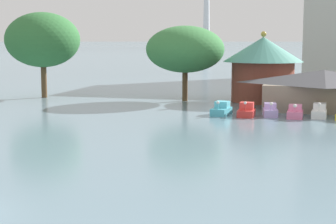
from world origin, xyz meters
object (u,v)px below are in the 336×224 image
pedal_boat_pink (295,112)px  shoreline_tree_mid (185,49)px  pedal_boat_cyan (221,110)px  boathouse (324,89)px  shoreline_tree_tall_left (43,40)px  pedal_boat_lavender (270,111)px  pedal_boat_white (319,112)px  pedal_boat_red (246,111)px  green_roof_pavilion (263,65)px

pedal_boat_pink → shoreline_tree_mid: 18.77m
pedal_boat_cyan → boathouse: 12.33m
pedal_boat_pink → boathouse: size_ratio=0.21×
pedal_boat_cyan → boathouse: (10.38, 6.40, 1.79)m
shoreline_tree_tall_left → pedal_boat_lavender: bearing=-17.9°
pedal_boat_lavender → pedal_boat_pink: 2.55m
pedal_boat_white → boathouse: (0.53, 5.82, 1.77)m
pedal_boat_cyan → pedal_boat_pink: bearing=98.1°
pedal_boat_lavender → shoreline_tree_tall_left: bearing=-115.8°
pedal_boat_lavender → pedal_boat_white: size_ratio=0.95×
boathouse → shoreline_tree_tall_left: 36.51m
pedal_boat_cyan → pedal_boat_red: bearing=87.2°
pedal_boat_red → boathouse: size_ratio=0.19×
pedal_boat_pink → pedal_boat_cyan: bearing=-89.5°
pedal_boat_pink → shoreline_tree_mid: bearing=-127.8°
pedal_boat_white → boathouse: boathouse is taller
pedal_boat_cyan → shoreline_tree_mid: (-6.38, 11.08, 5.97)m
pedal_boat_red → shoreline_tree_tall_left: (-28.18, 10.79, 7.11)m
pedal_boat_red → pedal_boat_white: pedal_boat_red is taller
pedal_boat_red → pedal_boat_lavender: bearing=112.8°
pedal_boat_white → boathouse: 6.11m
pedal_boat_red → pedal_boat_pink: 4.86m
pedal_boat_white → pedal_boat_pink: bearing=-70.6°
boathouse → pedal_boat_cyan: bearing=-148.3°
shoreline_tree_mid → pedal_boat_pink: bearing=-38.8°
pedal_boat_lavender → boathouse: (5.40, 5.99, 1.81)m
pedal_boat_white → pedal_boat_lavender: bearing=-83.8°
boathouse → shoreline_tree_tall_left: shoreline_tree_tall_left is taller
pedal_boat_red → shoreline_tree_tall_left: bearing=-110.3°
green_roof_pavilion → pedal_boat_white: bearing=-61.9°
shoreline_tree_mid → shoreline_tree_tall_left: bearing=-177.5°
pedal_boat_cyan → boathouse: boathouse is taller
pedal_boat_pink → pedal_boat_white: size_ratio=0.96×
pedal_boat_red → shoreline_tree_tall_left: 31.00m
pedal_boat_pink → shoreline_tree_tall_left: shoreline_tree_tall_left is taller
pedal_boat_cyan → green_roof_pavilion: size_ratio=0.31×
pedal_boat_cyan → pedal_boat_lavender: size_ratio=1.09×
green_roof_pavilion → pedal_boat_red: bearing=-92.1°
pedal_boat_cyan → pedal_boat_white: bearing=101.9°
pedal_boat_lavender → boathouse: boathouse is taller
shoreline_tree_mid → green_roof_pavilion: bearing=12.0°
pedal_boat_pink → boathouse: 7.32m
pedal_boat_cyan → pedal_boat_red: size_ratio=1.20×
pedal_boat_red → pedal_boat_pink: pedal_boat_red is taller
pedal_boat_red → pedal_boat_pink: (4.83, 0.47, -0.05)m
pedal_boat_pink → pedal_boat_white: pedal_boat_white is taller
pedal_boat_red → boathouse: boathouse is taller
pedal_boat_pink → pedal_boat_red: bearing=-83.4°
green_roof_pavilion → pedal_boat_cyan: bearing=-103.5°
pedal_boat_cyan → boathouse: size_ratio=0.22×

